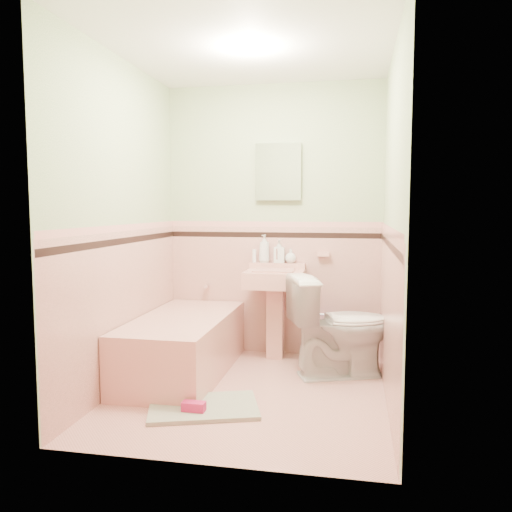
% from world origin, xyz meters
% --- Properties ---
extents(floor, '(2.20, 2.20, 0.00)m').
position_xyz_m(floor, '(0.00, 0.00, 0.00)').
color(floor, '#DD9D90').
rests_on(floor, ground).
extents(ceiling, '(2.20, 2.20, 0.00)m').
position_xyz_m(ceiling, '(0.00, 0.00, 2.50)').
color(ceiling, white).
rests_on(ceiling, ground).
extents(wall_back, '(2.50, 0.00, 2.50)m').
position_xyz_m(wall_back, '(0.00, 1.10, 1.25)').
color(wall_back, beige).
rests_on(wall_back, ground).
extents(wall_front, '(2.50, 0.00, 2.50)m').
position_xyz_m(wall_front, '(0.00, -1.10, 1.25)').
color(wall_front, beige).
rests_on(wall_front, ground).
extents(wall_left, '(0.00, 2.50, 2.50)m').
position_xyz_m(wall_left, '(-1.00, 0.00, 1.25)').
color(wall_left, beige).
rests_on(wall_left, ground).
extents(wall_right, '(0.00, 2.50, 2.50)m').
position_xyz_m(wall_right, '(1.00, 0.00, 1.25)').
color(wall_right, beige).
rests_on(wall_right, ground).
extents(wainscot_back, '(2.00, 0.00, 2.00)m').
position_xyz_m(wainscot_back, '(0.00, 1.09, 0.60)').
color(wainscot_back, '#DFA295').
rests_on(wainscot_back, ground).
extents(wainscot_front, '(2.00, 0.00, 2.00)m').
position_xyz_m(wainscot_front, '(0.00, -1.09, 0.60)').
color(wainscot_front, '#DFA295').
rests_on(wainscot_front, ground).
extents(wainscot_left, '(0.00, 2.20, 2.20)m').
position_xyz_m(wainscot_left, '(-0.99, 0.00, 0.60)').
color(wainscot_left, '#DFA295').
rests_on(wainscot_left, ground).
extents(wainscot_right, '(0.00, 2.20, 2.20)m').
position_xyz_m(wainscot_right, '(0.99, 0.00, 0.60)').
color(wainscot_right, '#DFA295').
rests_on(wainscot_right, ground).
extents(accent_back, '(2.00, 0.00, 2.00)m').
position_xyz_m(accent_back, '(0.00, 1.08, 1.12)').
color(accent_back, black).
rests_on(accent_back, ground).
extents(accent_front, '(2.00, 0.00, 2.00)m').
position_xyz_m(accent_front, '(0.00, -1.08, 1.12)').
color(accent_front, black).
rests_on(accent_front, ground).
extents(accent_left, '(0.00, 2.20, 2.20)m').
position_xyz_m(accent_left, '(-0.98, 0.00, 1.12)').
color(accent_left, black).
rests_on(accent_left, ground).
extents(accent_right, '(0.00, 2.20, 2.20)m').
position_xyz_m(accent_right, '(0.98, 0.00, 1.12)').
color(accent_right, black).
rests_on(accent_right, ground).
extents(cap_back, '(2.00, 0.00, 2.00)m').
position_xyz_m(cap_back, '(0.00, 1.08, 1.22)').
color(cap_back, '#DD928A').
rests_on(cap_back, ground).
extents(cap_front, '(2.00, 0.00, 2.00)m').
position_xyz_m(cap_front, '(0.00, -1.08, 1.22)').
color(cap_front, '#DD928A').
rests_on(cap_front, ground).
extents(cap_left, '(0.00, 2.20, 2.20)m').
position_xyz_m(cap_left, '(-0.98, 0.00, 1.22)').
color(cap_left, '#DD928A').
rests_on(cap_left, ground).
extents(cap_right, '(0.00, 2.20, 2.20)m').
position_xyz_m(cap_right, '(0.98, 0.00, 1.22)').
color(cap_right, '#DD928A').
rests_on(cap_right, ground).
extents(bathtub, '(0.70, 1.50, 0.45)m').
position_xyz_m(bathtub, '(-0.63, 0.33, 0.23)').
color(bathtub, '#D89689').
rests_on(bathtub, floor).
extents(tub_faucet, '(0.04, 0.12, 0.04)m').
position_xyz_m(tub_faucet, '(-0.63, 1.05, 0.63)').
color(tub_faucet, silver).
rests_on(tub_faucet, wall_back).
extents(sink, '(0.52, 0.48, 0.81)m').
position_xyz_m(sink, '(0.05, 0.86, 0.41)').
color(sink, '#D89689').
rests_on(sink, floor).
extents(sink_faucet, '(0.02, 0.02, 0.10)m').
position_xyz_m(sink_faucet, '(0.05, 1.00, 0.95)').
color(sink_faucet, silver).
rests_on(sink_faucet, sink).
extents(medicine_cabinet, '(0.41, 0.04, 0.52)m').
position_xyz_m(medicine_cabinet, '(0.05, 1.07, 1.70)').
color(medicine_cabinet, white).
rests_on(medicine_cabinet, wall_back).
extents(soap_dish, '(0.11, 0.07, 0.04)m').
position_xyz_m(soap_dish, '(0.47, 1.06, 0.95)').
color(soap_dish, '#D89689').
rests_on(soap_dish, wall_back).
extents(soap_bottle_left, '(0.12, 0.12, 0.26)m').
position_xyz_m(soap_bottle_left, '(-0.07, 1.04, 1.00)').
color(soap_bottle_left, '#B2B2B2').
rests_on(soap_bottle_left, sink).
extents(soap_bottle_mid, '(0.11, 0.11, 0.21)m').
position_xyz_m(soap_bottle_mid, '(0.07, 1.04, 0.97)').
color(soap_bottle_mid, '#B2B2B2').
rests_on(soap_bottle_mid, sink).
extents(soap_bottle_right, '(0.12, 0.12, 0.13)m').
position_xyz_m(soap_bottle_right, '(0.17, 1.04, 0.93)').
color(soap_bottle_right, '#B2B2B2').
rests_on(soap_bottle_right, sink).
extents(tube, '(0.05, 0.05, 0.12)m').
position_xyz_m(tube, '(-0.17, 1.04, 0.93)').
color(tube, white).
rests_on(tube, sink).
extents(toilet, '(0.93, 0.72, 0.83)m').
position_xyz_m(toilet, '(0.65, 0.53, 0.42)').
color(toilet, white).
rests_on(toilet, floor).
extents(bucket, '(0.36, 0.36, 0.27)m').
position_xyz_m(bucket, '(0.47, 0.97, 0.14)').
color(bucket, '#0621B8').
rests_on(bucket, floor).
extents(bath_mat, '(0.85, 0.69, 0.03)m').
position_xyz_m(bath_mat, '(-0.25, -0.37, 0.01)').
color(bath_mat, gray).
rests_on(bath_mat, floor).
extents(shoe, '(0.15, 0.07, 0.06)m').
position_xyz_m(shoe, '(-0.28, -0.48, 0.06)').
color(shoe, '#BF1E59').
rests_on(shoe, bath_mat).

